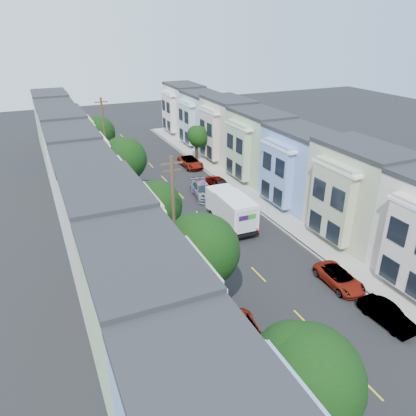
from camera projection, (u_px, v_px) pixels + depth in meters
ground at (259, 275)px, 32.55m from camera, size 160.00×160.00×0.00m
road_slab at (190, 205)px, 45.00m from camera, size 12.00×70.00×0.02m
curb_left at (136, 214)px, 42.73m from camera, size 0.30×70.00×0.15m
curb_right at (238, 196)px, 47.20m from camera, size 0.30×70.00×0.15m
sidewalk_left at (124, 216)px, 42.25m from camera, size 2.60×70.00×0.15m
sidewalk_right at (248, 194)px, 47.69m from camera, size 2.60×70.00×0.15m
centerline at (190, 205)px, 45.00m from camera, size 0.12×70.00×0.01m
townhouse_row_left at (87, 223)px, 40.88m from camera, size 5.00×70.00×8.50m
townhouse_row_right at (275, 189)px, 49.12m from camera, size 5.00×70.00×8.50m
tree_a at (305, 381)px, 16.51m from camera, size 4.70×4.70×7.51m
tree_b at (201, 251)px, 25.33m from camera, size 4.70×4.70×7.82m
tree_c at (156, 207)px, 33.88m from camera, size 4.31×4.31×6.59m
tree_d at (124, 160)px, 42.74m from camera, size 4.70×4.70×7.65m
tree_e at (98, 133)px, 55.85m from camera, size 4.52×4.52×6.84m
tree_far_r at (198, 137)px, 57.60m from camera, size 3.10×3.10×5.20m
utility_pole_near at (174, 221)px, 29.73m from camera, size 1.60×0.26×10.00m
utility_pole_far at (105, 138)px, 51.32m from camera, size 1.60×0.26×10.00m
fedex_truck at (231, 208)px, 39.80m from camera, size 2.63×6.82×3.27m
lead_sedan at (203, 190)px, 46.81m from camera, size 2.82×5.34×1.53m
parked_left_b at (246, 340)px, 24.83m from camera, size 2.88×5.52×1.48m
parked_left_c at (199, 278)px, 31.07m from camera, size 2.18×4.45×1.22m
parked_left_d at (150, 210)px, 41.96m from camera, size 2.16×4.62×1.45m
parked_right_a at (387, 315)px, 27.08m from camera, size 1.62×4.01×1.31m
parked_right_b at (339, 278)px, 30.98m from camera, size 2.26×4.58×1.25m
parked_right_c at (220, 184)px, 48.64m from camera, size 2.28×4.87×1.53m
parked_right_d at (191, 162)px, 56.47m from camera, size 2.37×5.09×1.41m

